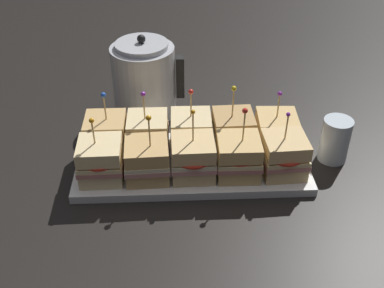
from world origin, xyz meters
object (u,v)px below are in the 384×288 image
drinking_glass (335,140)px  sandwich_back_left (148,134)px  sandwich_front_right (238,157)px  sandwich_back_right (233,131)px  sandwich_front_far_right (284,155)px  sandwich_back_far_right (276,131)px  serving_platter (192,164)px  sandwich_front_left (147,160)px  sandwich_front_center (193,158)px  sandwich_front_far_left (101,161)px  sandwich_back_far_left (106,135)px  sandwich_back_center (191,132)px  kettle_steel (144,79)px

drinking_glass → sandwich_back_left: bearing=176.2°
sandwich_front_right → sandwich_back_right: bearing=90.0°
sandwich_front_far_right → sandwich_back_far_right: bearing=89.2°
sandwich_front_far_right → sandwich_back_far_right: (0.00, 0.09, -0.00)m
sandwich_back_left → sandwich_back_far_right: (0.28, 0.00, -0.00)m
sandwich_front_far_right → sandwich_back_far_right: size_ratio=1.03×
serving_platter → sandwich_back_left: size_ratio=3.31×
sandwich_front_left → sandwich_front_right: sandwich_front_right is taller
sandwich_front_center → sandwich_front_far_left: bearing=-179.7°
drinking_glass → sandwich_back_far_left: bearing=176.8°
serving_platter → sandwich_back_center: size_ratio=3.35×
sandwich_back_far_right → sandwich_front_left: bearing=-161.9°
serving_platter → kettle_steel: kettle_steel is taller
sandwich_front_left → sandwich_front_center: size_ratio=0.98×
sandwich_front_left → sandwich_back_left: sandwich_front_left is taller
sandwich_back_far_left → sandwich_back_far_right: (0.37, -0.00, -0.00)m
sandwich_front_right → sandwich_front_far_right: 0.09m
sandwich_back_center → sandwich_front_right: bearing=-45.1°
sandwich_back_center → sandwich_front_left: bearing=-134.8°
sandwich_front_center → kettle_steel: bearing=110.9°
sandwich_front_right → drinking_glass: size_ratio=1.59×
serving_platter → sandwich_front_far_right: bearing=-13.7°
sandwich_back_center → sandwich_back_right: 0.09m
sandwich_back_center → sandwich_back_right: bearing=0.1°
sandwich_back_far_left → sandwich_back_far_right: bearing=-0.0°
sandwich_back_center → sandwich_back_left: bearing=-178.8°
sandwich_front_center → kettle_steel: (-0.11, 0.28, 0.03)m
sandwich_back_left → drinking_glass: 0.41m
sandwich_back_far_right → drinking_glass: bearing=-12.4°
sandwich_front_center → sandwich_front_far_right: sandwich_front_center is taller
sandwich_front_far_left → sandwich_back_right: size_ratio=0.90×
sandwich_back_center → sandwich_back_far_right: sandwich_back_center is taller
kettle_steel → sandwich_back_far_right: bearing=-32.9°
sandwich_front_far_right → sandwich_back_far_left: sandwich_back_far_left is taller
sandwich_front_center → sandwich_front_right: sandwich_front_right is taller
sandwich_front_far_right → sandwich_front_right: bearing=-179.2°
sandwich_front_far_left → kettle_steel: kettle_steel is taller
sandwich_back_far_right → sandwich_front_far_left: bearing=-166.3°
sandwich_front_right → kettle_steel: size_ratio=0.76×
sandwich_front_left → sandwich_front_right: (0.18, 0.00, 0.00)m
sandwich_front_left → drinking_glass: size_ratio=1.50×
serving_platter → sandwich_back_far_right: 0.20m
sandwich_back_left → sandwich_front_far_right: bearing=-17.7°
sandwich_back_right → kettle_steel: bearing=136.5°
drinking_glass → sandwich_back_center: bearing=174.7°
drinking_glass → sandwich_front_right: bearing=-163.8°
sandwich_front_far_right → sandwich_back_center: bearing=153.8°
sandwich_back_far_left → sandwich_back_left: (0.09, -0.00, 0.00)m
sandwich_back_center → drinking_glass: (0.31, -0.03, -0.01)m
kettle_steel → sandwich_back_left: bearing=-86.2°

